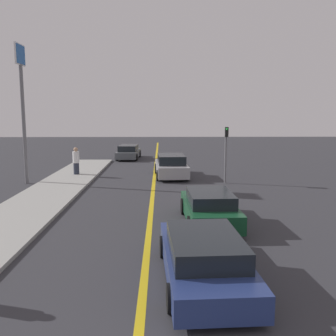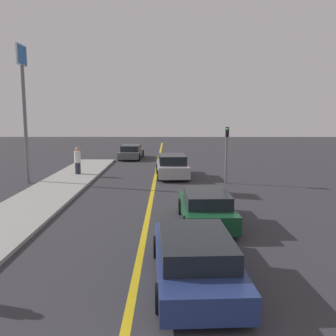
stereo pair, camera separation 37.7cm
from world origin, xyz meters
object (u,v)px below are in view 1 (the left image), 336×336
object	(u,v)px
car_parked_left_lot	(129,152)
roadside_sign	(22,89)
car_far_distant	(171,166)
pedestrian_mid_group	(76,161)
car_near_right_lane	(204,257)
car_ahead_center	(209,208)
traffic_light	(226,148)

from	to	relation	value
car_parked_left_lot	roadside_sign	size ratio (longest dim) A/B	0.57
car_far_distant	pedestrian_mid_group	distance (m)	6.06
car_near_right_lane	car_ahead_center	distance (m)	4.74
car_near_right_lane	pedestrian_mid_group	size ratio (longest dim) A/B	2.82
car_far_distant	car_ahead_center	bearing A→B (deg)	-86.72
car_ahead_center	roadside_sign	size ratio (longest dim) A/B	0.54
car_ahead_center	pedestrian_mid_group	xyz separation A→B (m)	(-7.17, 10.41, 0.38)
car_ahead_center	car_parked_left_lot	world-z (taller)	car_ahead_center
car_parked_left_lot	traffic_light	size ratio (longest dim) A/B	1.38
car_far_distant	car_near_right_lane	bearing A→B (deg)	-91.59
car_near_right_lane	car_far_distant	size ratio (longest dim) A/B	1.08
car_parked_left_lot	traffic_light	distance (m)	13.34
car_ahead_center	roadside_sign	world-z (taller)	roadside_sign
car_ahead_center	traffic_light	xyz separation A→B (m)	(1.93, 7.83, 1.43)
car_parked_left_lot	car_far_distant	bearing A→B (deg)	-66.85
car_far_distant	pedestrian_mid_group	world-z (taller)	pedestrian_mid_group
car_ahead_center	car_far_distant	distance (m)	10.13
pedestrian_mid_group	car_near_right_lane	bearing A→B (deg)	-66.92
car_near_right_lane	traffic_light	distance (m)	12.87
car_ahead_center	pedestrian_mid_group	world-z (taller)	pedestrian_mid_group
pedestrian_mid_group	car_parked_left_lot	bearing A→B (deg)	74.05
car_far_distant	pedestrian_mid_group	xyz separation A→B (m)	(-6.05, 0.34, 0.30)
car_ahead_center	car_far_distant	xyz separation A→B (m)	(-1.12, 10.07, 0.08)
car_ahead_center	car_far_distant	bearing A→B (deg)	94.56
car_near_right_lane	roadside_sign	world-z (taller)	roadside_sign
pedestrian_mid_group	traffic_light	bearing A→B (deg)	-15.83
roadside_sign	car_ahead_center	bearing A→B (deg)	-40.11
pedestrian_mid_group	roadside_sign	size ratio (longest dim) A/B	0.22
car_far_distant	car_parked_left_lot	size ratio (longest dim) A/B	1.01
car_ahead_center	traffic_light	distance (m)	8.19
car_far_distant	car_parked_left_lot	bearing A→B (deg)	107.46
car_parked_left_lot	pedestrian_mid_group	bearing A→B (deg)	-103.33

